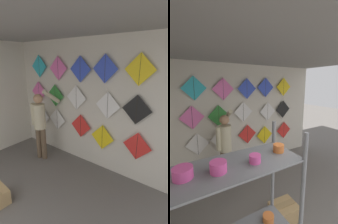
# 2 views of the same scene
# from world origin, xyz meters

# --- Properties ---
(back_panel) EXTENTS (4.73, 0.06, 2.80)m
(back_panel) POSITION_xyz_m (0.00, 3.73, 1.40)
(back_panel) COLOR beige
(back_panel) RESTS_ON ground
(ceiling_slab) EXTENTS (4.73, 4.50, 0.04)m
(ceiling_slab) POSITION_xyz_m (0.00, 1.85, 2.82)
(ceiling_slab) COLOR gray
(shopkeeper) EXTENTS (0.43, 0.64, 1.72)m
(shopkeeper) POSITION_xyz_m (-0.77, 3.14, 0.97)
(shopkeeper) COLOR brown
(shopkeeper) RESTS_ON ground
(cardboard_box) EXTENTS (0.46, 0.40, 0.28)m
(cardboard_box) POSITION_xyz_m (-0.26, 1.69, 0.14)
(cardboard_box) COLOR tan
(cardboard_box) RESTS_ON ground
(kite_0) EXTENTS (0.55, 0.01, 0.55)m
(kite_0) POSITION_xyz_m (-1.29, 3.64, 0.86)
(kite_0) COLOR white
(kite_1) EXTENTS (0.55, 0.01, 0.55)m
(kite_1) POSITION_xyz_m (-0.71, 3.64, 0.89)
(kite_1) COLOR white
(kite_2) EXTENTS (0.55, 0.01, 0.55)m
(kite_2) POSITION_xyz_m (0.06, 3.64, 0.89)
(kite_2) COLOR red
(kite_3) EXTENTS (0.55, 0.01, 0.55)m
(kite_3) POSITION_xyz_m (0.64, 3.64, 0.76)
(kite_3) COLOR yellow
(kite_4) EXTENTS (0.55, 0.01, 0.55)m
(kite_4) POSITION_xyz_m (1.41, 3.64, 0.79)
(kite_4) COLOR red
(kite_5) EXTENTS (0.55, 0.01, 0.55)m
(kite_5) POSITION_xyz_m (-1.36, 3.64, 1.53)
(kite_5) COLOR pink
(kite_6) EXTENTS (0.55, 0.01, 0.55)m
(kite_6) POSITION_xyz_m (-0.74, 3.64, 1.50)
(kite_6) COLOR #338C38
(kite_7) EXTENTS (0.55, 0.01, 0.55)m
(kite_7) POSITION_xyz_m (-0.06, 3.64, 1.54)
(kite_7) COLOR white
(kite_8) EXTENTS (0.55, 0.01, 0.55)m
(kite_8) POSITION_xyz_m (0.75, 3.64, 1.48)
(kite_8) COLOR white
(kite_9) EXTENTS (0.55, 0.01, 0.55)m
(kite_9) POSITION_xyz_m (1.34, 3.64, 1.50)
(kite_9) COLOR black
(kite_10) EXTENTS (0.55, 0.01, 0.55)m
(kite_10) POSITION_xyz_m (-1.28, 3.64, 2.19)
(kite_10) COLOR #28B2C6
(kite_11) EXTENTS (0.55, 0.01, 0.55)m
(kite_11) POSITION_xyz_m (-0.60, 3.64, 2.16)
(kite_11) COLOR pink
(kite_12) EXTENTS (0.55, 0.01, 0.55)m
(kite_12) POSITION_xyz_m (0.05, 3.64, 2.16)
(kite_12) COLOR blue
(kite_13) EXTENTS (0.55, 0.01, 0.55)m
(kite_13) POSITION_xyz_m (0.66, 3.64, 2.19)
(kite_13) COLOR blue
(kite_14) EXTENTS (0.55, 0.01, 0.55)m
(kite_14) POSITION_xyz_m (1.33, 3.64, 2.20)
(kite_14) COLOR yellow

